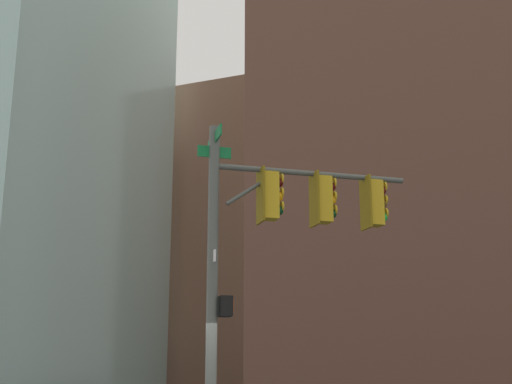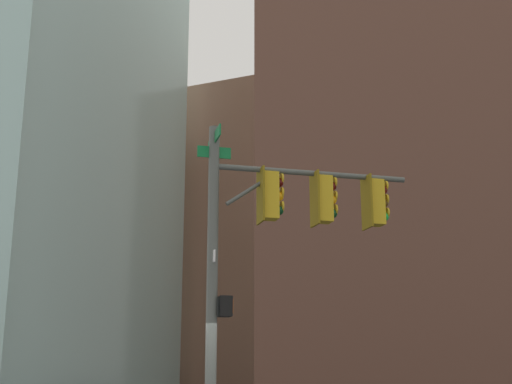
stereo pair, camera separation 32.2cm
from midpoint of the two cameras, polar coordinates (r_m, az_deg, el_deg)
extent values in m
cylinder|color=#4C514C|center=(14.15, -4.20, -7.35)|extent=(0.22, 0.22, 6.55)
cylinder|color=#4C514C|center=(15.21, 3.89, 1.48)|extent=(3.45, 2.72, 0.12)
cylinder|color=#4C514C|center=(14.70, -1.11, 0.20)|extent=(0.87, 0.70, 0.75)
cube|color=#0F6B33|center=(14.83, -3.98, 4.34)|extent=(0.78, 0.99, 0.24)
cube|color=#0F6B33|center=(14.74, -4.00, 3.23)|extent=(0.58, 0.46, 0.24)
cube|color=white|center=(14.22, -4.16, -5.25)|extent=(0.30, 0.37, 0.24)
cube|color=gold|center=(14.78, 0.45, -0.33)|extent=(0.48, 0.48, 1.00)
cube|color=#775E0F|center=(14.73, -0.26, -0.28)|extent=(0.37, 0.45, 1.16)
sphere|color=#470A07|center=(14.91, 1.21, 0.74)|extent=(0.20, 0.20, 0.20)
cylinder|color=gold|center=(14.95, 1.44, 1.05)|extent=(0.17, 0.21, 0.23)
sphere|color=#F29E0C|center=(14.83, 1.21, -0.38)|extent=(0.20, 0.20, 0.20)
cylinder|color=gold|center=(14.87, 1.45, -0.06)|extent=(0.17, 0.21, 0.23)
sphere|color=#0A3819|center=(14.76, 1.22, -1.51)|extent=(0.20, 0.20, 0.20)
cylinder|color=gold|center=(14.80, 1.46, -1.19)|extent=(0.17, 0.21, 0.23)
cube|color=gold|center=(15.14, 4.78, -0.63)|extent=(0.48, 0.48, 1.00)
cube|color=#775E0F|center=(15.08, 4.10, -0.58)|extent=(0.37, 0.45, 1.16)
sphere|color=#470A07|center=(15.29, 5.47, 0.42)|extent=(0.20, 0.20, 0.20)
cylinder|color=gold|center=(15.33, 5.69, 0.73)|extent=(0.17, 0.21, 0.23)
sphere|color=#F29E0C|center=(15.21, 5.50, -0.67)|extent=(0.20, 0.20, 0.20)
cylinder|color=gold|center=(15.26, 5.72, -0.36)|extent=(0.17, 0.21, 0.23)
sphere|color=#0A3819|center=(15.14, 5.53, -1.78)|extent=(0.20, 0.20, 0.20)
cylinder|color=gold|center=(15.19, 5.75, -1.46)|extent=(0.17, 0.21, 0.23)
cube|color=gold|center=(15.59, 8.88, -0.90)|extent=(0.48, 0.48, 1.00)
cube|color=#775E0F|center=(15.51, 8.24, -0.86)|extent=(0.37, 0.45, 1.16)
sphere|color=#470A07|center=(15.75, 9.51, 0.11)|extent=(0.20, 0.20, 0.20)
cylinder|color=gold|center=(15.80, 9.71, 0.41)|extent=(0.17, 0.21, 0.23)
sphere|color=#4C330A|center=(15.67, 9.56, -0.95)|extent=(0.20, 0.20, 0.20)
cylinder|color=gold|center=(15.72, 9.76, -0.65)|extent=(0.17, 0.21, 0.23)
sphere|color=green|center=(15.61, 9.60, -2.02)|extent=(0.20, 0.20, 0.20)
cylinder|color=gold|center=(15.66, 9.81, -1.71)|extent=(0.17, 0.21, 0.23)
cube|color=black|center=(14.16, -3.18, -9.18)|extent=(0.42, 0.44, 0.40)
cube|color=#EA5914|center=(14.19, -2.64, -9.20)|extent=(0.17, 0.21, 0.28)
cube|color=brown|center=(49.88, 11.46, 7.28)|extent=(17.16, 14.75, 39.51)
cube|color=#9EC6C1|center=(70.75, -19.27, 11.11)|extent=(22.32, 22.78, 62.18)
cube|color=#845B47|center=(77.77, -3.61, -4.02)|extent=(16.76, 15.06, 31.13)
camera|label=1|loc=(0.16, -90.63, 0.16)|focal=49.69mm
camera|label=2|loc=(0.16, 89.37, -0.16)|focal=49.69mm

